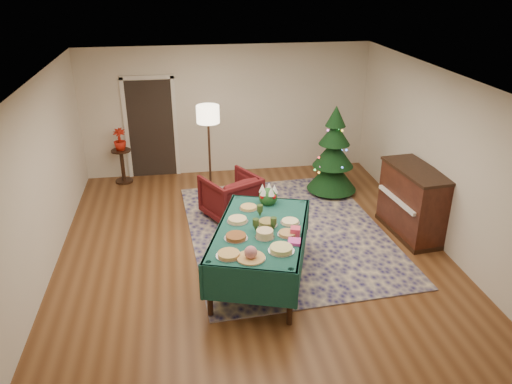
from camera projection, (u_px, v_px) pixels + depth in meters
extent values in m
plane|color=#593319|center=(253.00, 252.00, 7.87)|extent=(7.00, 7.00, 0.00)
plane|color=white|center=(252.00, 81.00, 6.76)|extent=(7.00, 7.00, 0.00)
plane|color=beige|center=(227.00, 111.00, 10.46)|extent=(6.00, 0.00, 6.00)
plane|color=beige|center=(315.00, 329.00, 4.17)|extent=(6.00, 0.00, 6.00)
plane|color=beige|center=(38.00, 185.00, 6.89)|extent=(0.00, 7.00, 7.00)
plane|color=beige|center=(443.00, 161.00, 7.74)|extent=(0.00, 7.00, 7.00)
cube|color=black|center=(151.00, 129.00, 10.36)|extent=(0.92, 0.02, 2.04)
cube|color=silver|center=(126.00, 129.00, 10.27)|extent=(0.08, 0.04, 2.14)
cube|color=silver|center=(175.00, 127.00, 10.41)|extent=(0.08, 0.04, 2.14)
cube|color=silver|center=(147.00, 77.00, 9.90)|extent=(1.08, 0.04, 0.08)
cube|color=#16144B|center=(286.00, 231.00, 8.47)|extent=(3.46, 4.40, 0.02)
cylinder|color=black|center=(210.00, 289.00, 6.27)|extent=(0.08, 0.08, 0.81)
cylinder|color=black|center=(238.00, 221.00, 7.97)|extent=(0.08, 0.08, 0.81)
cylinder|color=black|center=(290.00, 297.00, 6.13)|extent=(0.08, 0.08, 0.81)
cylinder|color=black|center=(301.00, 225.00, 7.82)|extent=(0.08, 0.08, 0.81)
cube|color=#144640|center=(261.00, 230.00, 6.89)|extent=(1.77, 2.32, 0.04)
cube|color=#144640|center=(270.00, 212.00, 7.90)|extent=(1.17, 0.41, 0.51)
cube|color=#144640|center=(248.00, 286.00, 6.07)|extent=(1.17, 0.41, 0.51)
cube|color=#144640|center=(302.00, 248.00, 6.90)|extent=(0.68, 2.00, 0.51)
cube|color=#144640|center=(220.00, 241.00, 7.07)|extent=(0.68, 2.00, 0.51)
cylinder|color=silver|center=(229.00, 256.00, 6.22)|extent=(0.32, 0.32, 0.01)
cylinder|color=tan|center=(229.00, 254.00, 6.21)|extent=(0.28, 0.28, 0.04)
cylinder|color=silver|center=(251.00, 258.00, 6.16)|extent=(0.37, 0.37, 0.01)
sphere|color=#CC727A|center=(251.00, 252.00, 6.13)|extent=(0.16, 0.16, 0.16)
cylinder|color=silver|center=(281.00, 251.00, 6.33)|extent=(0.34, 0.34, 0.01)
cylinder|color=#D8D172|center=(281.00, 248.00, 6.32)|extent=(0.29, 0.29, 0.05)
cylinder|color=silver|center=(236.00, 238.00, 6.62)|extent=(0.32, 0.32, 0.01)
cylinder|color=brown|center=(236.00, 236.00, 6.61)|extent=(0.27, 0.27, 0.04)
cylinder|color=silver|center=(265.00, 237.00, 6.65)|extent=(0.27, 0.27, 0.01)
cylinder|color=tan|center=(265.00, 233.00, 6.63)|extent=(0.23, 0.23, 0.10)
cylinder|color=silver|center=(287.00, 235.00, 6.71)|extent=(0.28, 0.28, 0.01)
cylinder|color=#B2844C|center=(288.00, 233.00, 6.70)|extent=(0.24, 0.24, 0.03)
cylinder|color=silver|center=(238.00, 221.00, 7.06)|extent=(0.30, 0.30, 0.01)
cylinder|color=#D8BF7F|center=(238.00, 220.00, 7.05)|extent=(0.26, 0.26, 0.04)
cylinder|color=silver|center=(267.00, 225.00, 6.96)|extent=(0.28, 0.28, 0.01)
cylinder|color=maroon|center=(268.00, 223.00, 6.94)|extent=(0.24, 0.24, 0.06)
cylinder|color=silver|center=(290.00, 223.00, 7.02)|extent=(0.28, 0.28, 0.01)
cylinder|color=#F2EACC|center=(290.00, 221.00, 7.01)|extent=(0.23, 0.23, 0.03)
cylinder|color=silver|center=(249.00, 208.00, 7.44)|extent=(0.28, 0.28, 0.01)
cylinder|color=tan|center=(249.00, 207.00, 7.43)|extent=(0.24, 0.24, 0.03)
cone|color=#2D471E|center=(260.00, 214.00, 7.18)|extent=(0.08, 0.08, 0.10)
cylinder|color=#2D471E|center=(260.00, 208.00, 7.14)|extent=(0.09, 0.09, 0.10)
cone|color=#2D471E|center=(273.00, 227.00, 6.82)|extent=(0.08, 0.08, 0.10)
cylinder|color=#2D471E|center=(274.00, 221.00, 6.78)|extent=(0.09, 0.09, 0.10)
cone|color=#2D471E|center=(256.00, 228.00, 6.79)|extent=(0.08, 0.08, 0.10)
cylinder|color=#2D471E|center=(256.00, 222.00, 6.75)|extent=(0.09, 0.09, 0.10)
cube|color=#E840B4|center=(294.00, 242.00, 6.51)|extent=(0.20, 0.20, 0.04)
cube|color=#E23E5E|center=(295.00, 231.00, 6.70)|extent=(0.16, 0.16, 0.11)
sphere|color=#1E4C1E|center=(268.00, 197.00, 7.56)|extent=(0.28, 0.28, 0.28)
cone|color=white|center=(274.00, 189.00, 7.52)|extent=(0.11, 0.11, 0.13)
cone|color=white|center=(269.00, 187.00, 7.60)|extent=(0.11, 0.11, 0.13)
cone|color=white|center=(262.00, 188.00, 7.55)|extent=(0.11, 0.11, 0.13)
cone|color=white|center=(264.00, 191.00, 7.45)|extent=(0.11, 0.11, 0.13)
cone|color=white|center=(271.00, 192.00, 7.43)|extent=(0.11, 0.11, 0.13)
sphere|color=#B20C0F|center=(274.00, 192.00, 7.62)|extent=(0.08, 0.08, 0.08)
sphere|color=#B20C0F|center=(263.00, 192.00, 7.63)|extent=(0.08, 0.08, 0.08)
sphere|color=#B20C0F|center=(262.00, 197.00, 7.47)|extent=(0.08, 0.08, 0.08)
sphere|color=#B20C0F|center=(274.00, 197.00, 7.47)|extent=(0.08, 0.08, 0.08)
imported|color=#4D1012|center=(231.00, 194.00, 8.80)|extent=(1.13, 1.11, 0.88)
cylinder|color=#A57F3F|center=(211.00, 192.00, 9.90)|extent=(0.30, 0.30, 0.03)
cylinder|color=black|center=(210.00, 155.00, 9.58)|extent=(0.04, 0.04, 1.61)
cylinder|color=#FFEABF|center=(208.00, 114.00, 9.24)|extent=(0.43, 0.43, 0.32)
cylinder|color=black|center=(124.00, 181.00, 10.42)|extent=(0.36, 0.36, 0.04)
cylinder|color=black|center=(123.00, 166.00, 10.29)|extent=(0.08, 0.08, 0.65)
cylinder|color=black|center=(121.00, 151.00, 10.15)|extent=(0.39, 0.39, 0.03)
imported|color=#B31B0C|center=(120.00, 144.00, 10.09)|extent=(0.25, 0.45, 0.25)
cylinder|color=black|center=(331.00, 189.00, 9.92)|extent=(0.11, 0.11, 0.14)
cone|color=black|center=(332.00, 174.00, 9.78)|extent=(1.00, 1.00, 0.62)
cone|color=black|center=(334.00, 153.00, 9.60)|extent=(0.81, 0.81, 0.53)
cone|color=black|center=(335.00, 133.00, 9.44)|extent=(0.62, 0.62, 0.44)
cone|color=black|center=(336.00, 116.00, 9.30)|extent=(0.40, 0.40, 0.40)
cube|color=black|center=(409.00, 231.00, 8.42)|extent=(0.70, 1.38, 0.07)
cube|color=black|center=(413.00, 202.00, 8.20)|extent=(0.68, 1.35, 1.08)
cube|color=black|center=(417.00, 170.00, 7.96)|extent=(0.72, 1.40, 0.05)
cube|color=white|center=(398.00, 200.00, 8.10)|extent=(0.22, 1.13, 0.06)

